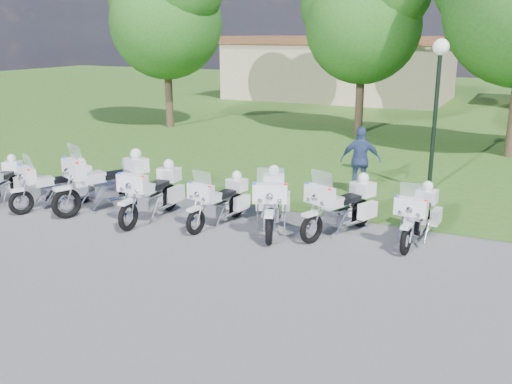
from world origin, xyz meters
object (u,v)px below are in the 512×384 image
at_px(motorcycle_3, 153,191).
at_px(lamp_post, 438,78).
at_px(bystander_c, 360,160).
at_px(motorcycle_0, 1,181).
at_px(motorcycle_1, 57,184).
at_px(motorcycle_4, 220,200).
at_px(motorcycle_7, 418,214).
at_px(motorcycle_5, 272,201).
at_px(motorcycle_6, 342,205).
at_px(motorcycle_2, 108,181).

distance_m(motorcycle_3, lamp_post, 8.16).
xyz_separation_m(lamp_post, bystander_c, (-1.72, -1.09, -2.22)).
distance_m(motorcycle_0, motorcycle_3, 4.42).
height_order(motorcycle_1, motorcycle_4, motorcycle_1).
height_order(motorcycle_4, motorcycle_7, motorcycle_7).
bearing_deg(bystander_c, motorcycle_5, 58.88).
xyz_separation_m(motorcycle_6, lamp_post, (1.15, 4.48, 2.51)).
xyz_separation_m(motorcycle_0, motorcycle_4, (6.03, 0.98, -0.00)).
bearing_deg(bystander_c, motorcycle_1, 18.47).
relative_size(motorcycle_4, motorcycle_5, 0.91).
bearing_deg(motorcycle_3, motorcycle_1, 5.87).
height_order(motorcycle_0, motorcycle_5, motorcycle_5).
height_order(motorcycle_0, motorcycle_2, motorcycle_2).
relative_size(motorcycle_2, motorcycle_4, 1.20).
distance_m(motorcycle_2, motorcycle_3, 1.44).
distance_m(motorcycle_0, motorcycle_5, 7.36).
distance_m(motorcycle_0, motorcycle_2, 3.03).
distance_m(motorcycle_3, motorcycle_5, 2.94).
relative_size(motorcycle_0, bystander_c, 1.08).
xyz_separation_m(motorcycle_1, bystander_c, (6.54, 4.72, 0.31)).
xyz_separation_m(motorcycle_5, lamp_post, (2.66, 4.91, 2.48)).
bearing_deg(motorcycle_5, lamp_post, -139.63).
bearing_deg(motorcycle_2, motorcycle_4, -152.68).
distance_m(motorcycle_1, bystander_c, 8.07).
bearing_deg(motorcycle_7, motorcycle_5, 15.37).
bearing_deg(motorcycle_3, motorcycle_0, 6.83).
relative_size(motorcycle_1, bystander_c, 1.10).
distance_m(motorcycle_5, lamp_post, 6.11).
distance_m(motorcycle_7, lamp_post, 4.98).
bearing_deg(motorcycle_5, motorcycle_3, -10.69).
bearing_deg(motorcycle_4, motorcycle_6, -158.07).
distance_m(motorcycle_4, bystander_c, 4.59).
height_order(motorcycle_0, lamp_post, lamp_post).
bearing_deg(motorcycle_7, motorcycle_3, 14.72).
xyz_separation_m(motorcycle_0, bystander_c, (8.20, 5.01, 0.34)).
bearing_deg(motorcycle_4, motorcycle_5, -161.42).
height_order(motorcycle_0, motorcycle_7, motorcycle_7).
distance_m(motorcycle_0, lamp_post, 11.93).
relative_size(motorcycle_5, motorcycle_6, 1.05).
height_order(motorcycle_1, motorcycle_5, motorcycle_5).
height_order(motorcycle_2, motorcycle_7, motorcycle_2).
height_order(motorcycle_3, motorcycle_7, motorcycle_3).
bearing_deg(bystander_c, motorcycle_4, 44.38).
bearing_deg(motorcycle_3, motorcycle_7, -170.49).
bearing_deg(motorcycle_5, motorcycle_0, -11.87).
xyz_separation_m(motorcycle_1, motorcycle_6, (7.10, 1.32, 0.03)).
bearing_deg(motorcycle_2, motorcycle_3, -160.71).
distance_m(motorcycle_0, motorcycle_6, 8.92).
xyz_separation_m(motorcycle_0, motorcycle_5, (7.26, 1.20, 0.08)).
height_order(motorcycle_4, bystander_c, bystander_c).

